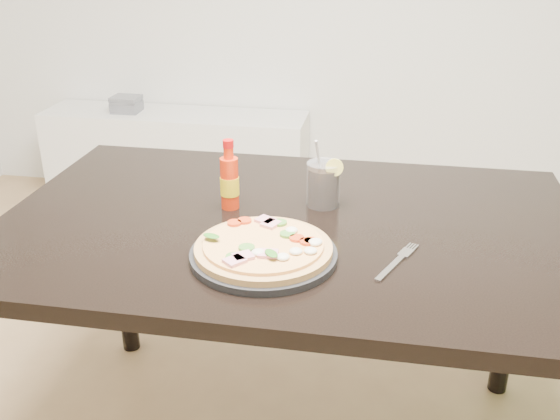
% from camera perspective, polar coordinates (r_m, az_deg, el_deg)
% --- Properties ---
extents(dining_table, '(1.40, 0.90, 0.75)m').
position_cam_1_polar(dining_table, '(1.55, 0.78, -3.68)').
color(dining_table, black).
rests_on(dining_table, ground).
extents(plate, '(0.32, 0.32, 0.02)m').
position_cam_1_polar(plate, '(1.34, -1.52, -4.11)').
color(plate, black).
rests_on(plate, dining_table).
extents(pizza, '(0.29, 0.29, 0.03)m').
position_cam_1_polar(pizza, '(1.33, -1.42, -3.38)').
color(pizza, tan).
rests_on(pizza, plate).
extents(hot_sauce_bottle, '(0.06, 0.06, 0.18)m').
position_cam_1_polar(hot_sauce_bottle, '(1.55, -4.64, 2.62)').
color(hot_sauce_bottle, red).
rests_on(hot_sauce_bottle, dining_table).
extents(cola_cup, '(0.09, 0.09, 0.18)m').
position_cam_1_polar(cola_cup, '(1.57, 3.99, 2.30)').
color(cola_cup, black).
rests_on(cola_cup, dining_table).
extents(fork, '(0.09, 0.18, 0.00)m').
position_cam_1_polar(fork, '(1.35, 10.74, -4.55)').
color(fork, silver).
rests_on(fork, dining_table).
extents(media_console, '(1.40, 0.34, 0.50)m').
position_cam_1_polar(media_console, '(3.44, -9.41, 4.73)').
color(media_console, white).
rests_on(media_console, ground).
extents(cd_stack, '(0.14, 0.12, 0.08)m').
position_cam_1_polar(cd_stack, '(3.43, -13.87, 9.39)').
color(cd_stack, slate).
rests_on(cd_stack, media_console).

